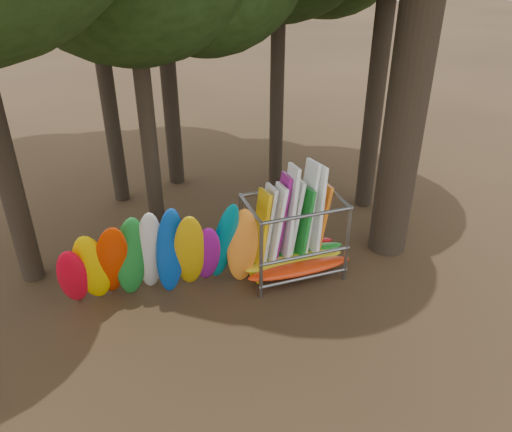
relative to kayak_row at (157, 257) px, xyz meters
name	(u,v)px	position (x,y,z in m)	size (l,w,h in m)	color
ground	(258,297)	(2.23, -0.58, -1.30)	(120.00, 120.00, 0.00)	#47331E
lake	(95,13)	(2.23, 59.42, -1.30)	(160.00, 160.00, 0.00)	gray
kayak_row	(157,257)	(0.00, 0.00, 0.00)	(4.64, 2.14, 2.94)	red
storage_rack	(292,239)	(3.44, 0.18, -0.31)	(3.09, 1.54, 2.93)	slate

